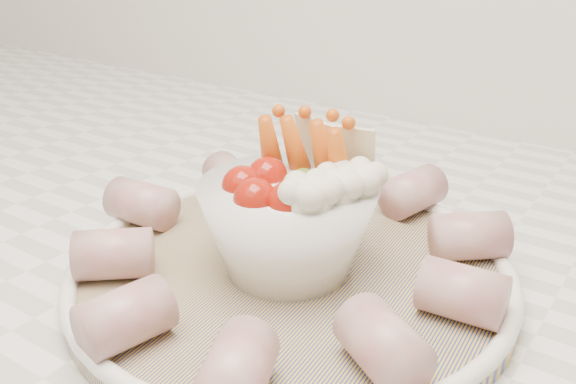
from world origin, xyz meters
The scene contains 3 objects.
serving_platter centered at (0.18, 1.34, 0.93)m, with size 0.34×0.34×0.02m.
veggie_bowl centered at (0.18, 1.34, 0.98)m, with size 0.12×0.12×0.11m.
cured_meat_rolls centered at (0.17, 1.34, 0.95)m, with size 0.32×0.32×0.04m.
Camera 1 is at (0.40, 1.01, 1.17)m, focal length 40.00 mm.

